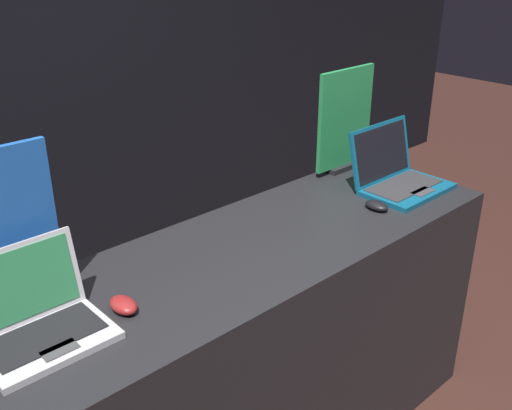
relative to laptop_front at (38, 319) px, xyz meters
name	(u,v)px	position (x,y,z in m)	size (l,w,h in m)	color
wall_back	(24,50)	(0.78, 1.77, 0.37)	(8.00, 0.05, 2.80)	black
display_counter	(257,355)	(0.78, -0.01, -0.54)	(2.00, 0.64, 0.97)	black
laptop_front	(38,319)	(0.00, 0.00, 0.00)	(0.33, 0.27, 0.24)	#B7B7BC
mouse_front	(123,305)	(0.23, -0.05, -0.04)	(0.07, 0.10, 0.04)	maroon
laptop_back	(397,174)	(1.56, -0.04, 0.00)	(0.38, 0.31, 0.26)	#0F5170
mouse_back	(377,206)	(1.32, -0.12, -0.04)	(0.06, 0.10, 0.04)	black
promo_stand_back	(345,123)	(1.56, 0.25, 0.16)	(0.34, 0.07, 0.46)	black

